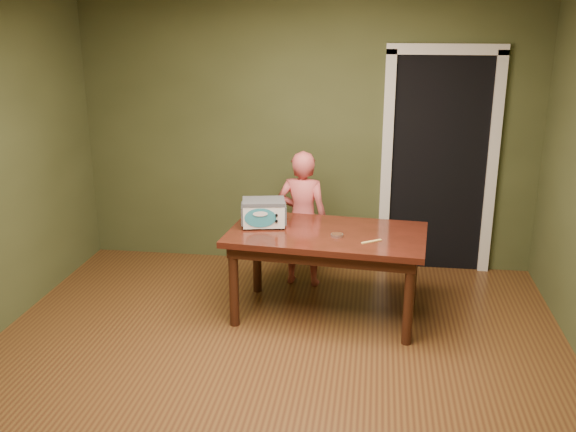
{
  "coord_description": "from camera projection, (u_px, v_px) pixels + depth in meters",
  "views": [
    {
      "loc": [
        0.69,
        -3.72,
        2.45
      ],
      "look_at": [
        0.03,
        1.0,
        0.95
      ],
      "focal_mm": 40.0,
      "sensor_mm": 36.0,
      "label": 1
    }
  ],
  "objects": [
    {
      "name": "baking_pan",
      "position": [
        337.0,
        235.0,
        5.14
      ],
      "size": [
        0.1,
        0.1,
        0.02
      ],
      "color": "silver",
      "rests_on": "dining_table"
    },
    {
      "name": "room_shell",
      "position": [
        259.0,
        145.0,
        3.83
      ],
      "size": [
        4.52,
        5.02,
        2.61
      ],
      "color": "#474F2A",
      "rests_on": "ground"
    },
    {
      "name": "doorway",
      "position": [
        436.0,
        159.0,
        6.48
      ],
      "size": [
        1.1,
        0.66,
        2.25
      ],
      "color": "black",
      "rests_on": "ground"
    },
    {
      "name": "spatula",
      "position": [
        372.0,
        241.0,
        5.02
      ],
      "size": [
        0.16,
        0.12,
        0.01
      ],
      "primitive_type": "cube",
      "rotation": [
        0.0,
        0.0,
        0.61
      ],
      "color": "#DAB85F",
      "rests_on": "dining_table"
    },
    {
      "name": "toy_oven",
      "position": [
        264.0,
        212.0,
        5.36
      ],
      "size": [
        0.41,
        0.31,
        0.23
      ],
      "rotation": [
        0.0,
        0.0,
        0.19
      ],
      "color": "#4C4F54",
      "rests_on": "dining_table"
    },
    {
      "name": "child",
      "position": [
        303.0,
        219.0,
        5.95
      ],
      "size": [
        0.5,
        0.36,
        1.28
      ],
      "primitive_type": "imported",
      "rotation": [
        0.0,
        0.0,
        3.03
      ],
      "color": "#C95452",
      "rests_on": "floor"
    },
    {
      "name": "floor",
      "position": [
        263.0,
        393.0,
        4.35
      ],
      "size": [
        5.0,
        5.0,
        0.0
      ],
      "primitive_type": "plane",
      "color": "brown",
      "rests_on": "ground"
    },
    {
      "name": "dining_table",
      "position": [
        327.0,
        243.0,
        5.29
      ],
      "size": [
        1.67,
        1.04,
        0.75
      ],
      "rotation": [
        0.0,
        0.0,
        -0.09
      ],
      "color": "black",
      "rests_on": "floor"
    }
  ]
}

